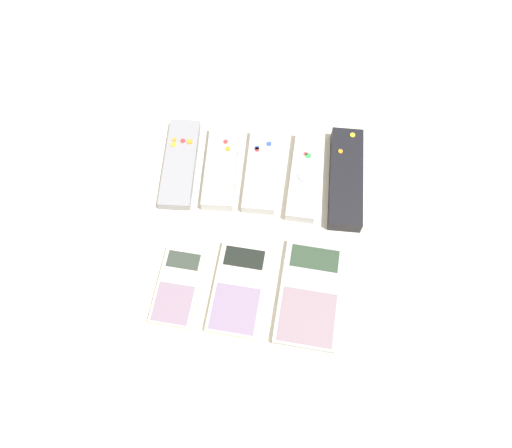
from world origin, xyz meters
TOP-DOWN VIEW (x-y plane):
  - ground_plane at (0.00, 0.00)m, footprint 3.00×3.00m
  - remote_0 at (-0.14, 0.11)m, footprint 0.06×0.17m
  - remote_1 at (-0.07, 0.11)m, footprint 0.06×0.15m
  - remote_2 at (0.00, 0.11)m, footprint 0.05×0.15m
  - remote_3 at (0.07, 0.11)m, footprint 0.05×0.16m
  - remote_4 at (0.14, 0.11)m, footprint 0.05×0.18m
  - calculator_0 at (-0.11, -0.10)m, footprint 0.07×0.12m
  - calculator_1 at (-0.01, -0.10)m, footprint 0.08×0.14m
  - calculator_2 at (0.09, -0.09)m, footprint 0.10×0.16m

SIDE VIEW (x-z plane):
  - ground_plane at x=0.00m, z-range 0.00..0.00m
  - calculator_0 at x=-0.11m, z-range 0.00..0.01m
  - calculator_2 at x=0.09m, z-range 0.00..0.02m
  - calculator_1 at x=-0.01m, z-range 0.00..0.02m
  - remote_0 at x=-0.14m, z-range 0.00..0.02m
  - remote_2 at x=0.00m, z-range 0.00..0.02m
  - remote_3 at x=0.07m, z-range 0.00..0.02m
  - remote_1 at x=-0.07m, z-range 0.00..0.02m
  - remote_4 at x=0.14m, z-range 0.00..0.03m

